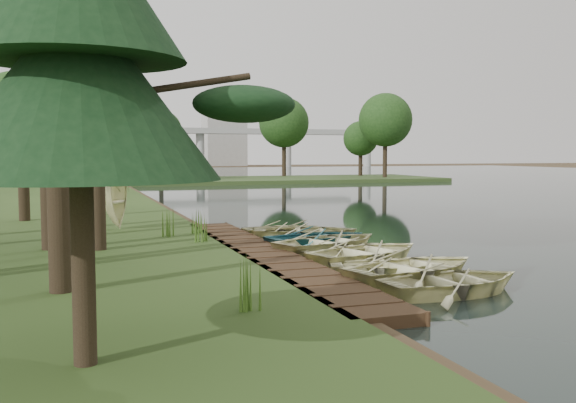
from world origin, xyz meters
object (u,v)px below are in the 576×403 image
object	(u,v)px
rowboat_0	(454,278)
stored_rowboat	(118,221)
pine_tree	(77,27)
rowboat_2	(387,263)
rowboat_1	(416,265)
boardwalk	(264,257)

from	to	relation	value
rowboat_0	stored_rowboat	bearing A→B (deg)	21.64
stored_rowboat	pine_tree	world-z (taller)	pine_tree
rowboat_2	pine_tree	bearing A→B (deg)	143.97
rowboat_1	pine_tree	xyz separation A→B (m)	(-7.96, -4.74, 4.45)
rowboat_1	stored_rowboat	world-z (taller)	stored_rowboat
boardwalk	pine_tree	xyz separation A→B (m)	(-5.28, -8.97, 4.76)
rowboat_2	stored_rowboat	xyz separation A→B (m)	(-6.04, 10.62, 0.25)
boardwalk	stored_rowboat	xyz separation A→B (m)	(-3.70, 7.27, 0.47)
boardwalk	rowboat_0	xyz separation A→B (m)	(2.75, -5.82, 0.27)
pine_tree	rowboat_2	bearing A→B (deg)	36.42
rowboat_0	rowboat_1	size ratio (longest dim) A/B	0.90
boardwalk	rowboat_2	size ratio (longest dim) A/B	5.30
boardwalk	pine_tree	bearing A→B (deg)	-120.46
pine_tree	stored_rowboat	bearing A→B (deg)	84.45
pine_tree	rowboat_0	bearing A→B (deg)	21.45
stored_rowboat	rowboat_0	bearing A→B (deg)	-124.70
rowboat_0	rowboat_2	world-z (taller)	rowboat_0
rowboat_2	boardwalk	bearing A→B (deg)	52.52
rowboat_0	rowboat_2	xyz separation A→B (m)	(-0.41, 2.47, -0.06)
rowboat_1	rowboat_2	world-z (taller)	rowboat_1
pine_tree	rowboat_1	bearing A→B (deg)	30.81
rowboat_1	rowboat_2	distance (m)	0.94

